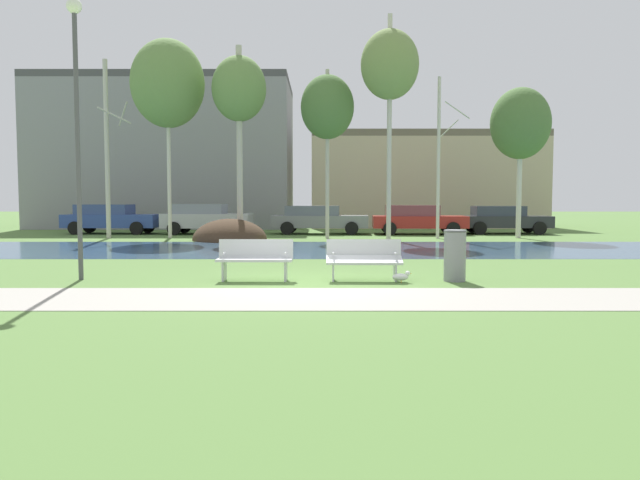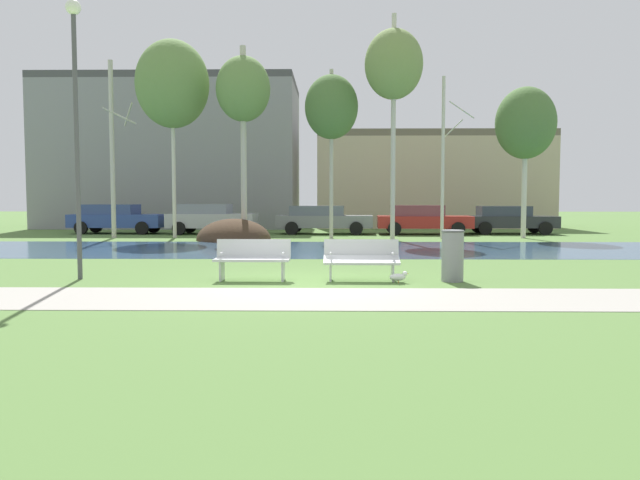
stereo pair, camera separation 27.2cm
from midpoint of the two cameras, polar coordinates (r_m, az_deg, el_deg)
ground_plane at (r=22.52m, az=0.03°, el=-0.59°), size 120.00×120.00×0.00m
paved_path_strip at (r=10.82m, az=-0.98°, el=-5.41°), size 60.00×2.43×0.01m
river_band at (r=21.31m, az=-0.02°, el=-0.83°), size 80.00×7.10×0.01m
soil_mound at (r=26.21m, az=-7.67°, el=0.00°), size 3.11×3.32×1.80m
bench_left at (r=13.21m, az=-5.66°, el=-1.70°), size 1.61×0.59×0.87m
bench_right at (r=13.15m, az=4.44°, el=-1.72°), size 1.61×0.59×0.87m
trash_bin at (r=13.31m, az=12.72°, el=-1.35°), size 0.48×0.48×1.09m
seagull at (r=12.90m, az=7.88°, el=-3.37°), size 0.40×0.15×0.25m
streetlamp at (r=14.37m, az=-21.13°, el=12.21°), size 0.32×0.32×5.92m
birch_far_left at (r=28.78m, az=-18.34°, el=8.05°), size 1.23×2.06×7.76m
birch_left at (r=28.58m, az=-13.20°, el=13.82°), size 3.20×3.20×8.68m
birch_center_left at (r=27.21m, az=-6.82°, el=13.52°), size 2.31×2.31×8.22m
birch_center at (r=27.24m, az=1.35°, el=12.12°), size 2.30×2.30×7.30m
birch_center_right at (r=26.90m, az=7.13°, el=15.70°), size 2.43×2.43×9.40m
birch_right at (r=27.51m, az=11.63°, el=7.61°), size 1.40×2.14×7.00m
birch_far_right at (r=28.84m, az=18.72°, el=10.15°), size 2.60×2.60×6.60m
parked_van_nearest_blue at (r=32.27m, az=-18.07°, el=1.94°), size 4.67×2.09×1.45m
parked_sedan_second_silver at (r=30.71m, az=-9.79°, el=2.01°), size 4.34×2.23×1.48m
parked_hatch_third_grey at (r=30.38m, az=0.52°, el=1.97°), size 4.76×2.10×1.39m
parked_wagon_fourth_red at (r=30.44m, az=9.65°, el=1.94°), size 4.60×2.25×1.42m
parked_suv_fifth_dark at (r=31.86m, az=17.25°, el=1.87°), size 4.38×2.27×1.37m
building_grey_warehouse at (r=39.60m, az=-13.00°, el=7.64°), size 14.96×7.82×8.86m
building_beige_block at (r=39.27m, az=10.20°, el=5.42°), size 13.79×6.69×5.71m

